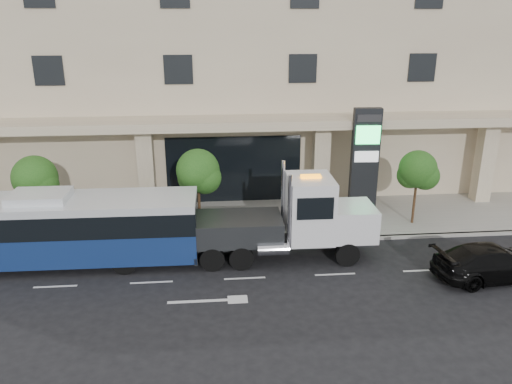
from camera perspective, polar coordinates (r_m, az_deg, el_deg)
ground at (r=23.31m, az=-1.55°, el=-8.05°), size 120.00×120.00×0.00m
sidewalk at (r=27.81m, az=-2.20°, el=-3.22°), size 120.00×6.00×0.15m
curb at (r=25.07m, az=-1.84°, el=-5.82°), size 120.00×0.30×0.15m
convention_center at (r=36.14m, az=-3.32°, el=18.05°), size 60.00×17.60×20.00m
tree_left at (r=26.89m, az=-23.86°, el=1.19°), size 2.27×2.20×4.22m
tree_mid at (r=25.40m, az=-6.58°, el=2.10°), size 2.28×2.20×4.38m
tree_right at (r=27.62m, az=18.03°, el=2.19°), size 2.10×2.00×4.04m
city_bus at (r=24.37m, az=-23.05°, el=-3.85°), size 13.71×3.03×3.47m
tow_truck at (r=23.12m, az=4.01°, el=-3.37°), size 9.68×2.53×4.42m
black_sedan at (r=23.95m, az=25.45°, el=-7.24°), size 5.45×2.70×1.52m
signage_pylon at (r=28.25m, az=12.31°, el=3.43°), size 1.53×0.63×6.02m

